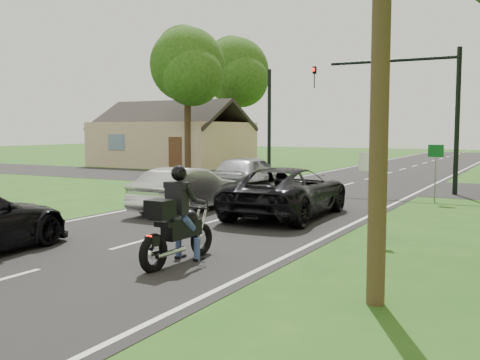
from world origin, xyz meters
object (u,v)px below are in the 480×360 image
motorcycle_rider (176,225)px  sign_white (370,174)px  silver_sedan (187,189)px  dark_suv (288,192)px  silver_suv (248,175)px  sign_green (436,159)px  traffic_signal (411,95)px

motorcycle_rider → sign_white: bearing=60.5°
silver_sedan → dark_suv: bearing=-167.5°
silver_suv → sign_green: bearing=-175.2°
sign_white → silver_suv: bearing=135.4°
sign_white → silver_sedan: bearing=165.0°
silver_sedan → traffic_signal: bearing=-117.3°
dark_suv → silver_sedan: bearing=8.6°
silver_sedan → sign_green: size_ratio=2.05×
dark_suv → sign_green: 6.63m
dark_suv → silver_suv: size_ratio=1.14×
sign_white → dark_suv: bearing=143.5°
sign_green → dark_suv: bearing=-121.1°
motorcycle_rider → traffic_signal: size_ratio=0.36×
silver_sedan → traffic_signal: traffic_signal is taller
silver_sedan → sign_white: size_ratio=2.05×
traffic_signal → sign_white: traffic_signal is taller
motorcycle_rider → silver_suv: bearing=113.0°
sign_green → traffic_signal: bearing=117.4°
silver_sedan → silver_suv: size_ratio=0.91×
dark_suv → silver_suv: silver_suv is taller
traffic_signal → sign_white: size_ratio=3.00×
traffic_signal → motorcycle_rider: bearing=-94.8°
dark_suv → silver_suv: 5.79m
dark_suv → silver_suv: bearing=-52.4°
sign_green → silver_suv: bearing=-170.5°
motorcycle_rider → dark_suv: size_ratio=0.42×
traffic_signal → dark_suv: bearing=-102.0°
motorcycle_rider → traffic_signal: 15.75m
silver_sedan → traffic_signal: (5.13, 9.28, 3.41)m
silver_suv → dark_suv: bearing=125.1°
dark_suv → traffic_signal: bearing=-104.2°
dark_suv → traffic_signal: size_ratio=0.86×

